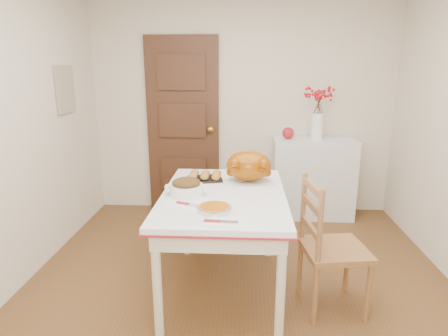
# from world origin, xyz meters

# --- Properties ---
(floor) EXTENTS (3.50, 4.00, 0.00)m
(floor) POSITION_xyz_m (0.00, 0.00, 0.00)
(floor) COLOR brown
(floor) RESTS_ON ground
(wall_back) EXTENTS (3.50, 0.00, 2.50)m
(wall_back) POSITION_xyz_m (0.00, 2.00, 1.25)
(wall_back) COLOR silver
(wall_back) RESTS_ON ground
(door_back) EXTENTS (0.85, 0.06, 2.06)m
(door_back) POSITION_xyz_m (-0.70, 1.97, 1.03)
(door_back) COLOR #3F2213
(door_back) RESTS_ON ground
(photo_board) EXTENTS (0.03, 0.35, 0.45)m
(photo_board) POSITION_xyz_m (-1.73, 1.20, 1.50)
(photo_board) COLOR tan
(photo_board) RESTS_ON ground
(sideboard) EXTENTS (0.92, 0.41, 0.92)m
(sideboard) POSITION_xyz_m (0.83, 1.78, 0.46)
(sideboard) COLOR silver
(sideboard) RESTS_ON floor
(kitchen_table) EXTENTS (0.93, 1.35, 0.81)m
(kitchen_table) POSITION_xyz_m (-0.12, 0.16, 0.41)
(kitchen_table) COLOR white
(kitchen_table) RESTS_ON floor
(chair_oak) EXTENTS (0.49, 0.49, 0.98)m
(chair_oak) POSITION_xyz_m (0.68, -0.02, 0.49)
(chair_oak) COLOR #93633A
(chair_oak) RESTS_ON floor
(berry_vase) EXTENTS (0.31, 0.31, 0.60)m
(berry_vase) POSITION_xyz_m (0.84, 1.78, 1.22)
(berry_vase) COLOR white
(berry_vase) RESTS_ON sideboard
(apple) EXTENTS (0.13, 0.13, 0.13)m
(apple) POSITION_xyz_m (0.52, 1.78, 0.99)
(apple) COLOR maroon
(apple) RESTS_ON sideboard
(turkey_platter) EXTENTS (0.50, 0.45, 0.26)m
(turkey_platter) POSITION_xyz_m (0.07, 0.41, 0.94)
(turkey_platter) COLOR #9D5404
(turkey_platter) RESTS_ON kitchen_table
(pumpkin_pie) EXTENTS (0.23, 0.23, 0.05)m
(pumpkin_pie) POSITION_xyz_m (-0.16, -0.20, 0.83)
(pumpkin_pie) COLOR #AD5708
(pumpkin_pie) RESTS_ON kitchen_table
(stuffing_dish) EXTENTS (0.32, 0.26, 0.12)m
(stuffing_dish) POSITION_xyz_m (-0.39, 0.11, 0.87)
(stuffing_dish) COLOR brown
(stuffing_dish) RESTS_ON kitchen_table
(rolls_tray) EXTENTS (0.31, 0.27, 0.07)m
(rolls_tray) POSITION_xyz_m (-0.29, 0.49, 0.85)
(rolls_tray) COLOR #B57128
(rolls_tray) RESTS_ON kitchen_table
(pie_server) EXTENTS (0.21, 0.08, 0.01)m
(pie_server) POSITION_xyz_m (-0.10, -0.38, 0.82)
(pie_server) COLOR silver
(pie_server) RESTS_ON kitchen_table
(carving_knife) EXTENTS (0.26, 0.15, 0.01)m
(carving_knife) POSITION_xyz_m (-0.31, -0.11, 0.82)
(carving_knife) COLOR silver
(carving_knife) RESTS_ON kitchen_table
(drinking_glass) EXTENTS (0.08, 0.08, 0.11)m
(drinking_glass) POSITION_xyz_m (-0.02, 0.65, 0.87)
(drinking_glass) COLOR white
(drinking_glass) RESTS_ON kitchen_table
(shaker_pair) EXTENTS (0.10, 0.06, 0.09)m
(shaker_pair) POSITION_xyz_m (0.16, 0.68, 0.86)
(shaker_pair) COLOR white
(shaker_pair) RESTS_ON kitchen_table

